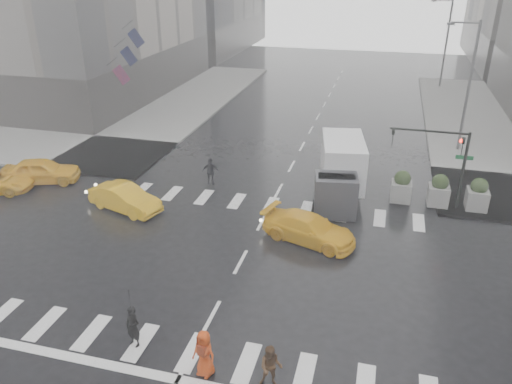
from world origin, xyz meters
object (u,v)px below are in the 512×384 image
(taxi_front, at_px, (41,171))
(taxi_mid, at_px, (125,198))
(box_truck, at_px, (341,170))
(traffic_signal_pole, at_px, (446,154))
(pedestrian_brown, at_px, (271,367))
(pedestrian_orange, at_px, (204,353))

(taxi_front, relative_size, taxi_mid, 1.05)
(taxi_mid, xyz_separation_m, box_truck, (11.18, 4.54, 1.04))
(traffic_signal_pole, height_order, box_truck, traffic_signal_pole)
(pedestrian_brown, distance_m, box_truck, 14.69)
(pedestrian_brown, relative_size, taxi_front, 0.35)
(pedestrian_brown, distance_m, pedestrian_orange, 2.24)
(pedestrian_brown, bearing_deg, traffic_signal_pole, 61.85)
(pedestrian_orange, height_order, taxi_front, pedestrian_orange)
(traffic_signal_pole, height_order, taxi_front, traffic_signal_pole)
(pedestrian_orange, distance_m, taxi_front, 19.50)
(pedestrian_brown, relative_size, pedestrian_orange, 0.91)
(traffic_signal_pole, distance_m, pedestrian_orange, 17.10)
(pedestrian_orange, height_order, box_truck, box_truck)
(traffic_signal_pole, bearing_deg, pedestrian_orange, -119.05)
(taxi_mid, relative_size, box_truck, 0.70)
(pedestrian_orange, bearing_deg, pedestrian_brown, 17.66)
(pedestrian_orange, distance_m, box_truck, 15.01)
(box_truck, bearing_deg, traffic_signal_pole, -8.87)
(box_truck, bearing_deg, taxi_mid, -167.72)
(traffic_signal_pole, distance_m, taxi_front, 23.66)
(traffic_signal_pole, xyz_separation_m, taxi_mid, (-16.60, -4.63, -2.51))
(taxi_mid, bearing_deg, pedestrian_brown, -116.70)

